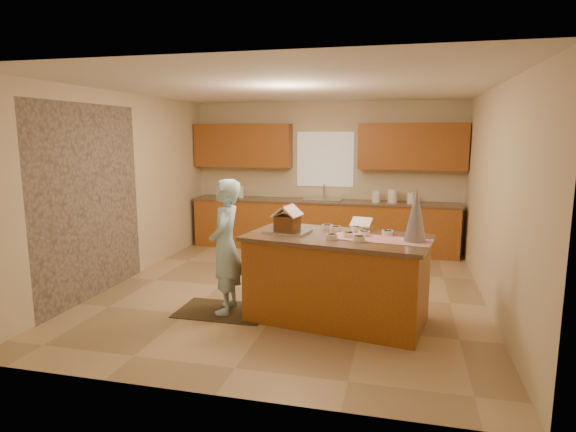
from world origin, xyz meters
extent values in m
plane|color=tan|center=(0.00, 0.00, 0.00)|extent=(5.50, 5.50, 0.00)
plane|color=silver|center=(0.00, 0.00, 2.70)|extent=(5.50, 5.50, 0.00)
plane|color=beige|center=(0.00, 2.75, 1.35)|extent=(5.50, 5.50, 0.00)
plane|color=beige|center=(0.00, -2.75, 1.35)|extent=(5.50, 5.50, 0.00)
plane|color=beige|center=(-2.50, 0.00, 1.35)|extent=(5.50, 5.50, 0.00)
plane|color=beige|center=(2.50, 0.00, 1.35)|extent=(5.50, 5.50, 0.00)
plane|color=gray|center=(-2.48, -0.80, 1.25)|extent=(0.00, 2.50, 2.50)
cube|color=white|center=(0.00, 2.72, 1.65)|extent=(1.05, 0.03, 1.00)
cube|color=#99591F|center=(0.00, 2.45, 0.44)|extent=(4.80, 0.60, 0.88)
cube|color=brown|center=(0.00, 2.45, 0.90)|extent=(4.85, 0.63, 0.04)
cube|color=#8E591E|center=(-1.55, 2.57, 1.90)|extent=(1.85, 0.35, 0.80)
cube|color=#8E591E|center=(1.55, 2.57, 1.90)|extent=(1.85, 0.35, 0.80)
cube|color=silver|center=(0.00, 2.45, 0.89)|extent=(0.70, 0.45, 0.12)
cylinder|color=silver|center=(0.00, 2.63, 1.06)|extent=(0.03, 0.03, 0.28)
cube|color=#99591F|center=(0.74, -0.89, 0.47)|extent=(2.07, 1.28, 0.95)
cube|color=brown|center=(0.74, -0.89, 0.97)|extent=(2.17, 1.38, 0.04)
cube|color=#A50B1F|center=(1.21, -0.97, 0.99)|extent=(1.12, 0.56, 0.01)
cube|color=silver|center=(0.14, -0.84, 1.00)|extent=(0.55, 0.44, 0.03)
cube|color=white|center=(0.96, -0.51, 1.09)|extent=(0.26, 0.22, 0.10)
cone|color=#B7B5C2|center=(1.57, -0.98, 1.28)|extent=(0.27, 0.27, 0.59)
cube|color=black|center=(-0.63, -0.95, 0.01)|extent=(1.08, 0.70, 0.01)
imported|color=#B0E4FA|center=(-0.58, -0.95, 0.81)|extent=(0.45, 0.62, 1.59)
cylinder|color=white|center=(0.97, 2.45, 1.02)|extent=(0.15, 0.15, 0.20)
cylinder|color=white|center=(1.25, 2.45, 1.04)|extent=(0.17, 0.17, 0.24)
cylinder|color=white|center=(1.57, 2.45, 1.01)|extent=(0.13, 0.13, 0.18)
cylinder|color=white|center=(-1.56, 2.45, 1.03)|extent=(0.10, 0.10, 0.22)
cube|color=brown|center=(0.14, -0.84, 1.10)|extent=(0.28, 0.29, 0.17)
cube|color=white|center=(0.08, -0.83, 1.25)|extent=(0.20, 0.32, 0.14)
cube|color=white|center=(0.21, -0.85, 1.25)|extent=(0.20, 0.32, 0.14)
cylinder|color=red|center=(0.14, -0.84, 1.31)|extent=(0.07, 0.30, 0.02)
cylinder|color=#BAE223|center=(0.86, -0.94, 1.02)|extent=(0.13, 0.13, 0.06)
cylinder|color=silver|center=(1.03, -0.83, 1.02)|extent=(0.13, 0.13, 0.06)
cylinder|color=#29B362|center=(0.92, -0.59, 1.02)|extent=(0.13, 0.13, 0.06)
cylinder|color=#9F356E|center=(0.57, -0.57, 1.02)|extent=(0.13, 0.13, 0.06)
cylinder|color=#35CAC0|center=(1.28, -0.74, 1.02)|extent=(0.13, 0.13, 0.06)
cylinder|color=#ED4229|center=(0.67, -0.64, 1.02)|extent=(0.13, 0.13, 0.06)
cylinder|color=#F0727F|center=(0.70, -1.09, 1.02)|extent=(0.13, 0.13, 0.06)
cylinder|color=orange|center=(1.00, -1.11, 1.02)|extent=(0.13, 0.13, 0.06)
camera|label=1|loc=(1.44, -6.15, 2.12)|focal=30.03mm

